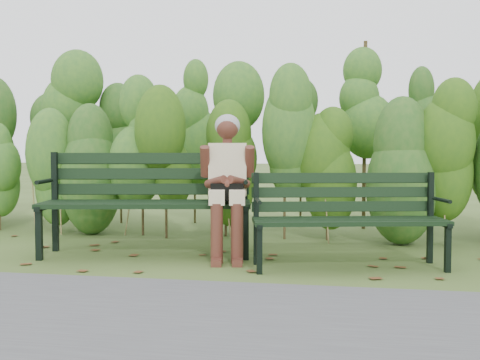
# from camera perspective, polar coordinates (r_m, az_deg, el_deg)

# --- Properties ---
(ground) EXTENTS (80.00, 80.00, 0.00)m
(ground) POSITION_cam_1_polar(r_m,az_deg,el_deg) (5.41, -0.66, -8.16)
(ground) COLOR #3A501E
(footpath) EXTENTS (60.00, 2.50, 0.01)m
(footpath) POSITION_cam_1_polar(r_m,az_deg,el_deg) (3.34, -7.97, -15.21)
(footpath) COLOR #474749
(footpath) RESTS_ON ground
(hedge_band) EXTENTS (11.04, 1.67, 2.42)m
(hedge_band) POSITION_cam_1_polar(r_m,az_deg,el_deg) (7.14, 2.13, 4.70)
(hedge_band) COLOR #47381E
(hedge_band) RESTS_ON ground
(leaf_litter) EXTENTS (5.79, 2.26, 0.01)m
(leaf_litter) POSITION_cam_1_polar(r_m,az_deg,el_deg) (5.07, 3.81, -8.88)
(leaf_litter) COLOR brown
(leaf_litter) RESTS_ON ground
(bench_left) EXTENTS (2.15, 1.04, 1.03)m
(bench_left) POSITION_cam_1_polar(r_m,az_deg,el_deg) (5.77, -9.33, -1.40)
(bench_left) COLOR black
(bench_left) RESTS_ON ground
(bench_right) EXTENTS (1.77, 0.90, 0.85)m
(bench_right) POSITION_cam_1_polar(r_m,az_deg,el_deg) (5.15, 10.79, -3.15)
(bench_right) COLOR black
(bench_right) RESTS_ON ground
(seated_woman) EXTENTS (0.56, 0.83, 1.41)m
(seated_woman) POSITION_cam_1_polar(r_m,az_deg,el_deg) (5.48, -1.30, 0.50)
(seated_woman) COLOR beige
(seated_woman) RESTS_ON ground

